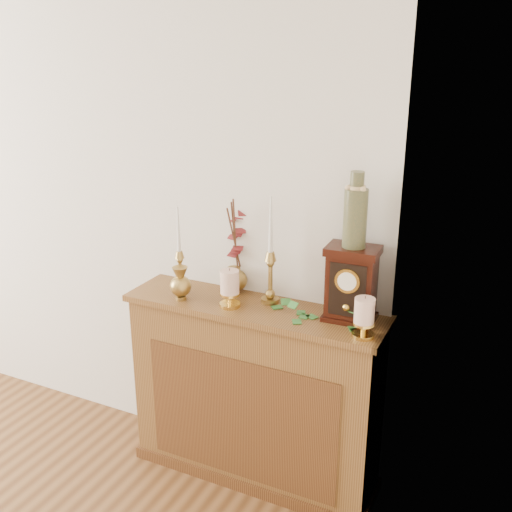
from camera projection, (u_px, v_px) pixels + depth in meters
The scene contains 10 objects.
console_shelf at pixel (254, 398), 2.91m from camera, with size 1.24×0.34×0.93m.
candlestick_left at pixel (180, 265), 2.86m from camera, with size 0.07×0.07×0.42m.
candlestick_center at pixel (270, 269), 2.73m from camera, with size 0.08×0.08×0.51m.
bud_vase at pixel (181, 284), 2.79m from camera, with size 0.10×0.10×0.16m.
ginger_jar at pixel (237, 248), 2.86m from camera, with size 0.20×0.21×0.48m.
pillar_candle_left at pixel (230, 287), 2.71m from camera, with size 0.10×0.10×0.19m.
pillar_candle_right at pixel (364, 316), 2.42m from camera, with size 0.09×0.09×0.18m.
ivy_garland at pixel (308, 313), 2.63m from camera, with size 0.40×0.19×0.08m.
mantel_clock at pixel (351, 285), 2.55m from camera, with size 0.23×0.16×0.33m.
ceramic_vase at pixel (355, 214), 2.45m from camera, with size 0.10×0.10×0.32m.
Camera 1 is at (2.50, -0.17, 2.05)m, focal length 42.00 mm.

